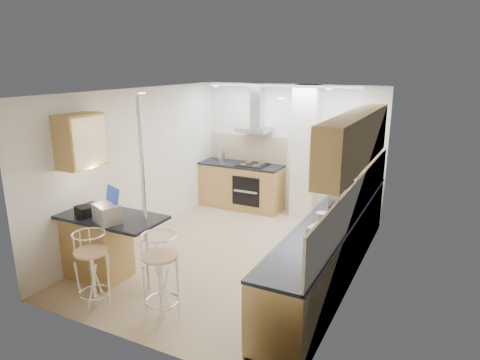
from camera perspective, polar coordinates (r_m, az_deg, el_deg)
The scene contains 16 objects.
ground at distance 6.74m, azimuth -0.57°, elevation -9.95°, with size 4.80×4.80×0.00m, color tan.
room_shell at distance 6.44m, azimuth 3.50°, elevation 3.31°, with size 3.64×4.84×2.51m.
right_counter at distance 6.07m, azimuth 12.26°, elevation -8.51°, with size 0.63×4.40×0.92m.
back_counter at distance 8.74m, azimuth 0.17°, elevation -0.73°, with size 1.70×0.63×0.92m.
peninsula at distance 6.07m, azimuth -16.66°, elevation -8.68°, with size 1.47×0.72×0.94m.
microwave at distance 6.33m, azimuth 13.64°, elevation -1.80°, with size 0.52×0.35×0.29m, color white.
laptop at distance 5.62m, azimuth -17.28°, elevation -4.30°, with size 0.35×0.26×0.24m, color #ADB1B5.
bag at distance 5.97m, azimuth -20.05°, elevation -3.94°, with size 0.24×0.17×0.13m, color black.
bar_stool_near at distance 5.46m, azimuth -19.08°, elevation -11.44°, with size 0.41×0.41×1.00m, color tan, non-canonical shape.
bar_stool_end at distance 5.04m, azimuth -10.51°, elevation -12.70°, with size 0.43×0.43×1.06m, color tan, non-canonical shape.
jar_a at distance 6.51m, azimuth 13.95°, elevation -1.76°, with size 0.12×0.12×0.19m, color beige.
jar_b at distance 7.10m, azimuth 15.12°, elevation -0.58°, with size 0.11×0.11×0.16m, color beige.
jar_c at distance 5.29m, azimuth 10.81°, elevation -5.42°, with size 0.14×0.14×0.22m, color #B7B192.
jar_d at distance 5.44m, azimuth 11.18°, elevation -5.24°, with size 0.10×0.10×0.15m, color white.
bread_bin at distance 4.99m, azimuth 11.11°, elevation -6.99°, with size 0.27×0.34×0.18m, color beige.
kettle at distance 8.87m, azimuth -2.48°, elevation 3.28°, with size 0.16×0.16×0.22m, color #B9BBBE.
Camera 1 is at (2.79, -5.42, 2.88)m, focal length 32.00 mm.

